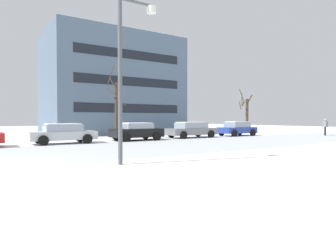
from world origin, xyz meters
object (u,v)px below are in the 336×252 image
parked_car_gray (191,130)px  parked_car_blue (237,128)px  parked_car_black (136,131)px  pedestrian_crossing (325,126)px  parked_car_silver (63,133)px  street_lamp (126,63)px

parked_car_gray → parked_car_blue: bearing=-2.0°
parked_car_black → pedestrian_crossing: 19.26m
parked_car_silver → parked_car_gray: (10.98, 0.20, 0.01)m
parked_car_blue → parked_car_silver: bearing=-180.0°
parked_car_gray → parked_car_silver: bearing=-179.0°
parked_car_silver → parked_car_blue: 16.47m
parked_car_gray → pedestrian_crossing: 14.04m
street_lamp → parked_car_black: bearing=61.6°
street_lamp → parked_car_blue: 19.80m
parked_car_black → pedestrian_crossing: bearing=-13.0°
parked_car_silver → parked_car_black: bearing=-0.2°
street_lamp → parked_car_gray: 15.62m
street_lamp → parked_car_blue: bearing=32.1°
parked_car_black → parked_car_gray: (5.49, 0.22, 0.00)m
parked_car_black → parked_car_silver: bearing=179.8°
street_lamp → parked_car_black: (5.61, 10.35, -3.02)m
parked_car_gray → pedestrian_crossing: size_ratio=2.75×
parked_car_black → street_lamp: bearing=-118.4°
parked_car_gray → parked_car_black: bearing=-177.7°
parked_car_black → parked_car_gray: size_ratio=0.86×
parked_car_black → pedestrian_crossing: size_ratio=2.36×
street_lamp → parked_car_silver: street_lamp is taller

